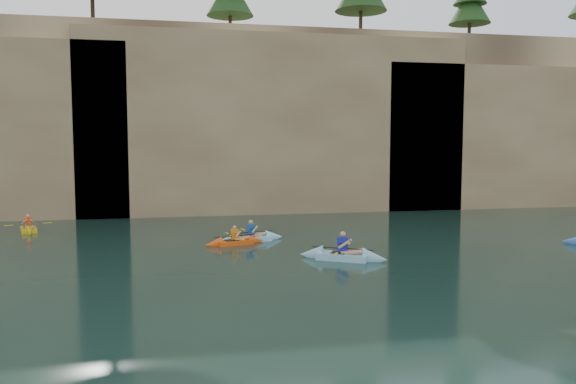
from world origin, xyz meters
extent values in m
plane|color=black|center=(0.00, 0.00, 0.00)|extent=(160.00, 160.00, 0.00)
cube|color=tan|center=(0.00, 30.00, 6.00)|extent=(70.00, 16.00, 12.00)
cube|color=#9D8B5F|center=(2.00, 22.60, 5.70)|extent=(24.00, 2.40, 11.40)
cube|color=#9D8B5F|center=(22.00, 22.60, 4.92)|extent=(26.00, 2.40, 9.84)
cube|color=black|center=(-4.00, 21.95, 1.60)|extent=(3.50, 1.00, 3.20)
cube|color=black|center=(10.00, 21.95, 2.25)|extent=(5.00, 1.00, 4.50)
cube|color=#EA510E|center=(-1.88, 11.82, 0.12)|extent=(2.21, 1.22, 0.23)
cone|color=#EA510E|center=(-0.92, 12.09, 0.12)|extent=(0.89, 0.81, 0.63)
cone|color=#EA510E|center=(-2.83, 11.54, 0.12)|extent=(0.89, 0.81, 0.63)
cube|color=black|center=(-2.02, 11.77, 0.20)|extent=(0.64, 0.53, 0.04)
cube|color=orange|center=(-1.88, 11.82, 0.44)|extent=(0.33, 0.26, 0.42)
sphere|color=tan|center=(-1.88, 11.82, 0.75)|extent=(0.18, 0.18, 0.18)
cylinder|color=black|center=(-1.88, 11.82, 0.37)|extent=(1.80, 0.55, 0.04)
cube|color=yellow|center=(-2.11, 12.61, 0.37)|extent=(0.19, 0.43, 0.02)
cube|color=yellow|center=(-1.65, 11.02, 0.37)|extent=(0.19, 0.43, 0.02)
cube|color=#85C3DF|center=(1.80, 7.87, 0.15)|extent=(2.69, 2.04, 0.30)
cone|color=#85C3DF|center=(2.87, 7.25, 0.15)|extent=(1.20, 1.16, 0.81)
cone|color=#85C3DF|center=(0.73, 8.48, 0.15)|extent=(1.20, 1.16, 0.81)
cube|color=black|center=(1.67, 7.94, 0.27)|extent=(0.73, 0.71, 0.04)
cube|color=navy|center=(1.80, 7.87, 0.58)|extent=(0.44, 0.39, 0.54)
sphere|color=tan|center=(1.80, 7.87, 0.97)|extent=(0.23, 0.23, 0.23)
cylinder|color=black|center=(1.80, 7.87, 0.44)|extent=(2.09, 1.23, 0.04)
cube|color=yellow|center=(2.35, 8.82, 0.44)|extent=(0.28, 0.40, 0.02)
cube|color=yellow|center=(1.25, 6.92, 0.44)|extent=(0.28, 0.40, 0.02)
cube|color=gold|center=(-11.55, 17.30, 0.12)|extent=(1.26, 2.16, 0.24)
cone|color=gold|center=(-11.26, 16.38, 0.12)|extent=(0.84, 0.89, 0.66)
cone|color=gold|center=(-11.83, 18.23, 0.12)|extent=(0.84, 0.89, 0.66)
cube|color=black|center=(-11.59, 17.45, 0.21)|extent=(0.55, 0.65, 0.04)
cube|color=#ED4113|center=(-11.55, 17.30, 0.47)|extent=(0.27, 0.34, 0.44)
sphere|color=tan|center=(-11.55, 17.30, 0.78)|extent=(0.19, 0.19, 0.19)
cylinder|color=black|center=(-11.55, 17.30, 0.38)|extent=(0.60, 1.88, 0.04)
cube|color=yellow|center=(-10.71, 17.56, 0.38)|extent=(0.43, 0.20, 0.02)
cube|color=yellow|center=(-12.38, 17.05, 0.38)|extent=(0.43, 0.20, 0.02)
cube|color=#98E8FF|center=(-1.08, 12.50, 0.13)|extent=(2.53, 1.35, 0.26)
cone|color=#98E8FF|center=(0.02, 12.79, 0.13)|extent=(1.01, 0.92, 0.72)
cone|color=#98E8FF|center=(-2.17, 12.20, 0.13)|extent=(1.01, 0.92, 0.72)
cube|color=black|center=(-1.22, 12.46, 0.23)|extent=(0.65, 0.58, 0.04)
cube|color=#1A4592|center=(-1.08, 12.50, 0.51)|extent=(0.37, 0.29, 0.48)
sphere|color=tan|center=(-1.08, 12.50, 0.86)|extent=(0.20, 0.20, 0.20)
cylinder|color=black|center=(-1.08, 12.50, 0.40)|extent=(2.07, 0.59, 0.04)
cube|color=yellow|center=(-1.33, 13.43, 0.40)|extent=(0.19, 0.43, 0.02)
cube|color=yellow|center=(-0.82, 11.56, 0.40)|extent=(0.19, 0.43, 0.02)
cone|color=#3A71C6|center=(12.61, 8.98, 0.14)|extent=(1.23, 1.24, 0.77)
camera|label=1|loc=(-4.34, -12.20, 4.45)|focal=35.00mm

